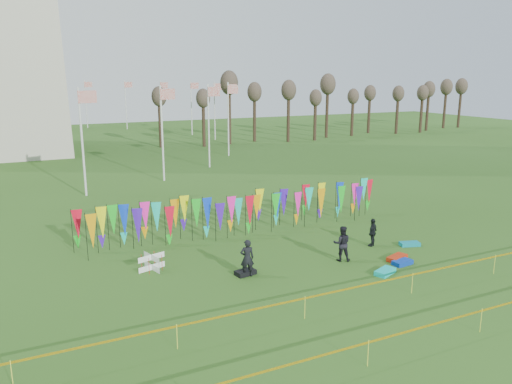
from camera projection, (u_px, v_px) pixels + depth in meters
name	position (u px, v px, depth m)	size (l,w,h in m)	color
ground	(310.00, 281.00, 21.93)	(160.00, 160.00, 0.00)	#274B15
banner_row	(245.00, 209.00, 28.35)	(18.64, 0.64, 2.28)	black
caution_tape_near	(345.00, 290.00, 19.12)	(26.00, 0.02, 0.90)	#F0BE05
caution_tape_far	(410.00, 332.00, 16.02)	(26.00, 0.02, 0.90)	#F0BE05
tree_line	(340.00, 94.00, 72.62)	(53.92, 1.92, 7.84)	#3A2A1D
box_kite	(152.00, 262.00, 23.06)	(0.70, 0.70, 0.77)	#B70D13
person_left	(247.00, 258.00, 22.27)	(0.63, 0.46, 1.73)	black
person_mid	(342.00, 243.00, 24.16)	(0.85, 0.53, 1.75)	black
person_right	(373.00, 232.00, 26.26)	(0.88, 0.50, 1.51)	black
kite_bag_turquoise	(385.00, 272.00, 22.68)	(1.09, 0.55, 0.22)	#0DC8C2
kite_bag_blue	(402.00, 262.00, 23.82)	(0.99, 0.52, 0.21)	#0A36AE
kite_bag_red	(397.00, 258.00, 24.41)	(1.16, 0.53, 0.21)	red
kite_bag_black	(245.00, 272.00, 22.61)	(0.92, 0.53, 0.21)	black
kite_bag_teal	(410.00, 244.00, 26.45)	(1.03, 0.49, 0.20)	#0B899D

